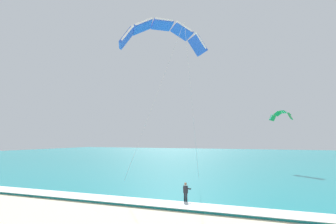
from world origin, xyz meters
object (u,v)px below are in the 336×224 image
object	(u,v)px
kitesurfer	(186,192)
kite_primary	(163,33)
surfboard	(186,204)
kite_distant	(282,114)

from	to	relation	value
kitesurfer	kite_primary	size ratio (longest dim) A/B	0.10
kitesurfer	surfboard	bearing A→B (deg)	-113.06
kite_distant	surfboard	bearing A→B (deg)	-103.08
kitesurfer	kite_distant	distance (m)	30.82
kite_primary	kite_distant	world-z (taller)	kite_primary
kite_distant	kite_primary	bearing A→B (deg)	-114.20
kitesurfer	kite_distant	bearing A→B (deg)	76.92
kite_primary	kite_distant	xyz separation A→B (m)	(10.83, 24.10, -7.15)
surfboard	kite_distant	size ratio (longest dim) A/B	0.39
kite_primary	surfboard	bearing A→B (deg)	-49.82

